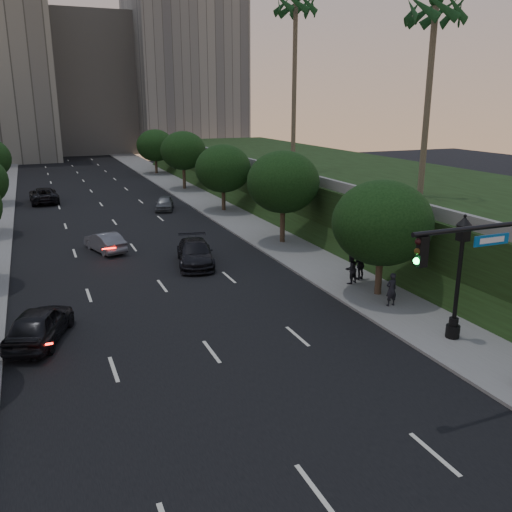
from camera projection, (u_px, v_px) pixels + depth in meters
name	position (u px, v px, depth m)	size (l,w,h in m)	color
ground	(258.00, 414.00, 18.11)	(160.00, 160.00, 0.00)	black
road_surface	(118.00, 227.00, 44.75)	(16.00, 140.00, 0.02)	black
sidewalk_right	(234.00, 217.00, 48.50)	(4.50, 140.00, 0.15)	slate
embankment	(360.00, 191.00, 50.51)	(18.00, 90.00, 4.00)	black
parapet_wall	(277.00, 170.00, 46.73)	(0.35, 90.00, 0.70)	slate
office_block_mid	(88.00, 85.00, 107.28)	(22.00, 18.00, 26.00)	#9E9B91
office_block_right	(183.00, 59.00, 107.19)	(20.00, 22.00, 36.00)	gray
tree_right_a	(382.00, 223.00, 27.89)	(5.20, 5.20, 6.24)	#38281C
tree_right_b	(283.00, 182.00, 38.41)	(5.20, 5.20, 6.74)	#38281C
tree_right_c	(223.00, 169.00, 50.09)	(5.20, 5.20, 6.24)	#38281C
tree_right_d	(183.00, 151.00, 62.38)	(5.20, 5.20, 6.74)	#38281C
tree_right_e	(155.00, 145.00, 75.84)	(5.20, 5.20, 6.24)	#38281C
palm_mid	(435.00, 11.00, 32.74)	(3.20, 3.20, 13.00)	#4C4233
palm_far	(296.00, 8.00, 45.75)	(3.20, 3.20, 15.50)	#4C4233
traffic_signal_mast	(511.00, 299.00, 18.18)	(5.68, 0.56, 7.00)	black
street_lamp	(458.00, 283.00, 22.95)	(0.64, 0.64, 5.62)	black
sedan_near_left	(39.00, 324.00, 23.33)	(1.91, 4.74, 1.61)	black
sedan_mid_left	(105.00, 242.00, 37.39)	(1.45, 4.16, 1.37)	#5B5D63
sedan_far_left	(44.00, 195.00, 55.25)	(2.62, 5.68, 1.58)	black
sedan_near_right	(195.00, 253.00, 34.36)	(2.16, 5.31, 1.54)	black
sedan_far_right	(164.00, 203.00, 51.63)	(1.57, 3.91, 1.33)	#54585B
pedestrian_a	(391.00, 289.00, 27.04)	(0.63, 0.41, 1.72)	black
pedestrian_b	(351.00, 269.00, 30.35)	(0.83, 0.65, 1.71)	black
pedestrian_c	(361.00, 265.00, 31.02)	(1.04, 0.43, 1.77)	black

